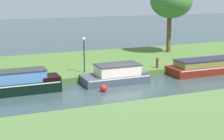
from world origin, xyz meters
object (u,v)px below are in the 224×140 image
at_px(maroon_barge, 211,66).
at_px(mooring_post_far, 182,62).
at_px(slate_cruiser, 116,75).
at_px(mooring_post_near, 157,63).
at_px(lamp_post, 84,50).
at_px(willow_tree_centre, 171,1).
at_px(channel_buoy, 104,88).

relative_size(maroon_barge, mooring_post_far, 13.36).
relative_size(slate_cruiser, mooring_post_near, 5.83).
height_order(lamp_post, mooring_post_near, lamp_post).
height_order(willow_tree_centre, lamp_post, willow_tree_centre).
bearing_deg(mooring_post_far, maroon_barge, -38.93).
xyz_separation_m(slate_cruiser, willow_tree_centre, (8.49, 6.99, 4.70)).
xyz_separation_m(maroon_barge, willow_tree_centre, (0.51, 6.99, 4.74)).
height_order(slate_cruiser, lamp_post, lamp_post).
distance_m(maroon_barge, mooring_post_far, 2.20).
xyz_separation_m(maroon_barge, channel_buoy, (-9.56, -1.75, -0.28)).
relative_size(willow_tree_centre, mooring_post_far, 12.21).
height_order(slate_cruiser, mooring_post_far, slate_cruiser).
xyz_separation_m(mooring_post_far, channel_buoy, (-7.85, -3.13, -0.46)).
bearing_deg(lamp_post, mooring_post_far, -4.95).
height_order(slate_cruiser, willow_tree_centre, willow_tree_centre).
height_order(maroon_barge, mooring_post_far, maroon_barge).
bearing_deg(mooring_post_far, channel_buoy, -158.28).
bearing_deg(mooring_post_near, maroon_barge, -19.09).
bearing_deg(mooring_post_near, mooring_post_far, 0.00).
xyz_separation_m(mooring_post_near, channel_buoy, (-5.58, -3.13, -0.58)).
xyz_separation_m(slate_cruiser, channel_buoy, (-1.58, -1.75, -0.32)).
distance_m(slate_cruiser, mooring_post_near, 4.24).
bearing_deg(mooring_post_near, channel_buoy, -150.72).
bearing_deg(lamp_post, maroon_barge, -12.13).
relative_size(willow_tree_centre, lamp_post, 2.54).
xyz_separation_m(willow_tree_centre, channel_buoy, (-10.07, -8.74, -5.03)).
relative_size(slate_cruiser, mooring_post_far, 8.44).
bearing_deg(lamp_post, channel_buoy, -89.62).
bearing_deg(mooring_post_far, slate_cruiser, -167.62).
relative_size(slate_cruiser, channel_buoy, 10.72).
bearing_deg(maroon_barge, channel_buoy, -169.62).
bearing_deg(lamp_post, willow_tree_centre, 26.02).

